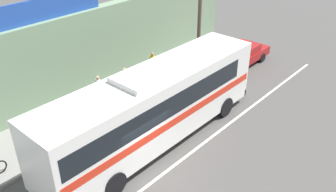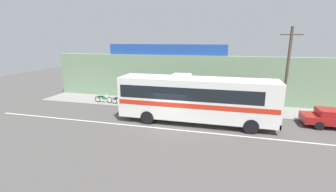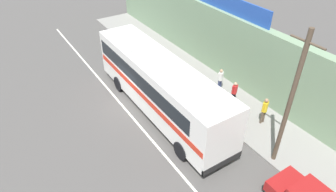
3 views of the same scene
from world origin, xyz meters
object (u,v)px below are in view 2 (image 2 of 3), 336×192
(parked_car, at_px, (336,118))
(motorcycle_red, at_px, (132,100))
(intercity_bus, at_px, (195,97))
(utility_pole, at_px, (287,72))
(pedestrian_far_right, at_px, (224,98))
(motorcycle_green, at_px, (120,100))
(motorcycle_purple, at_px, (103,98))
(pedestrian_far_left, at_px, (251,98))
(pedestrian_by_curb, at_px, (206,96))

(parked_car, distance_m, motorcycle_red, 16.92)
(intercity_bus, relative_size, utility_pole, 1.65)
(pedestrian_far_right, bearing_deg, motorcycle_green, -172.29)
(motorcycle_green, bearing_deg, motorcycle_purple, 175.88)
(utility_pole, xyz_separation_m, pedestrian_far_left, (-2.36, 1.65, -2.71))
(pedestrian_by_curb, bearing_deg, motorcycle_green, -168.86)
(utility_pole, bearing_deg, motorcycle_green, 179.30)
(pedestrian_by_curb, height_order, pedestrian_far_right, pedestrian_by_curb)
(intercity_bus, height_order, parked_car, intercity_bus)
(parked_car, relative_size, motorcycle_purple, 2.32)
(pedestrian_far_left, bearing_deg, motorcycle_purple, -174.65)
(motorcycle_purple, bearing_deg, motorcycle_green, -4.12)
(motorcycle_red, distance_m, motorcycle_purple, 3.16)
(utility_pole, bearing_deg, pedestrian_by_curb, 164.20)
(pedestrian_by_curb, bearing_deg, pedestrian_far_right, -9.67)
(utility_pole, distance_m, motorcycle_red, 13.87)
(utility_pole, height_order, motorcycle_green, utility_pole)
(parked_car, height_order, pedestrian_far_left, pedestrian_far_left)
(intercity_bus, xyz_separation_m, motorcycle_purple, (-9.74, 3.11, -1.50))
(intercity_bus, bearing_deg, pedestrian_by_curb, 84.25)
(utility_pole, relative_size, pedestrian_far_left, 4.13)
(intercity_bus, relative_size, motorcycle_purple, 6.10)
(intercity_bus, relative_size, parked_car, 2.63)
(motorcycle_green, xyz_separation_m, pedestrian_far_right, (9.99, 1.35, 0.50))
(motorcycle_purple, relative_size, pedestrian_far_right, 1.22)
(motorcycle_purple, bearing_deg, pedestrian_far_left, 5.35)
(motorcycle_purple, bearing_deg, parked_car, -4.38)
(motorcycle_red, relative_size, motorcycle_purple, 0.95)
(parked_car, distance_m, pedestrian_by_curb, 10.27)
(parked_car, height_order, utility_pole, utility_pole)
(pedestrian_by_curb, distance_m, pedestrian_far_right, 1.69)
(intercity_bus, distance_m, utility_pole, 7.65)
(pedestrian_far_left, bearing_deg, pedestrian_by_curb, 177.65)
(pedestrian_far_left, height_order, pedestrian_far_right, pedestrian_far_left)
(pedestrian_by_curb, bearing_deg, utility_pole, -15.80)
(motorcycle_purple, height_order, pedestrian_far_right, pedestrian_far_right)
(motorcycle_purple, height_order, pedestrian_far_left, pedestrian_far_left)
(motorcycle_purple, bearing_deg, pedestrian_by_curb, 8.37)
(pedestrian_far_right, bearing_deg, parked_car, -18.68)
(motorcycle_green, relative_size, motorcycle_purple, 0.95)
(motorcycle_green, xyz_separation_m, motorcycle_red, (1.28, 0.16, 0.00))
(pedestrian_far_left, xyz_separation_m, pedestrian_far_right, (-2.40, -0.12, -0.10))
(parked_car, relative_size, utility_pole, 0.63)
(pedestrian_far_left, bearing_deg, utility_pole, -35.02)
(parked_car, xyz_separation_m, motorcycle_purple, (-20.01, 1.53, -0.17))
(motorcycle_green, bearing_deg, parked_car, -4.40)
(parked_car, height_order, pedestrian_by_curb, pedestrian_by_curb)
(motorcycle_red, distance_m, pedestrian_far_left, 11.20)
(utility_pole, height_order, pedestrian_far_left, utility_pole)
(pedestrian_by_curb, relative_size, pedestrian_far_right, 1.02)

